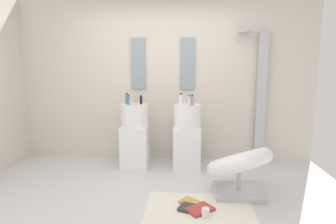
{
  "coord_description": "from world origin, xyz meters",
  "views": [
    {
      "loc": [
        0.37,
        -2.88,
        1.49
      ],
      "look_at": [
        0.15,
        0.55,
        0.95
      ],
      "focal_mm": 29.8,
      "sensor_mm": 36.0,
      "label": 1
    }
  ],
  "objects_px": {
    "pedestal_sink_right": "(187,136)",
    "soap_bottle_black": "(141,100)",
    "lounge_chair": "(239,166)",
    "pedestal_sink_left": "(135,135)",
    "shower_column": "(260,95)",
    "soap_bottle_blue": "(128,100)",
    "magazine_charcoal": "(192,209)",
    "soap_bottle_clear": "(189,101)",
    "coffee_mug": "(206,213)",
    "magazine_red": "(200,209)",
    "soap_bottle_grey": "(192,101)",
    "soap_bottle_green": "(127,99)",
    "soap_bottle_white": "(181,100)",
    "magazine_ochre": "(193,203)"
  },
  "relations": [
    {
      "from": "soap_bottle_black",
      "to": "soap_bottle_blue",
      "type": "bearing_deg",
      "value": -156.17
    },
    {
      "from": "shower_column",
      "to": "lounge_chair",
      "type": "xyz_separation_m",
      "value": [
        -0.52,
        -1.21,
        -0.73
      ]
    },
    {
      "from": "soap_bottle_grey",
      "to": "soap_bottle_white",
      "type": "bearing_deg",
      "value": 163.57
    },
    {
      "from": "shower_column",
      "to": "soap_bottle_green",
      "type": "height_order",
      "value": "shower_column"
    },
    {
      "from": "shower_column",
      "to": "soap_bottle_white",
      "type": "relative_size",
      "value": 12.01
    },
    {
      "from": "magazine_charcoal",
      "to": "soap_bottle_white",
      "type": "bearing_deg",
      "value": 118.41
    },
    {
      "from": "magazine_red",
      "to": "magazine_charcoal",
      "type": "xyz_separation_m",
      "value": [
        -0.08,
        0.01,
        -0.0
      ]
    },
    {
      "from": "pedestal_sink_right",
      "to": "soap_bottle_white",
      "type": "height_order",
      "value": "soap_bottle_white"
    },
    {
      "from": "magazine_charcoal",
      "to": "soap_bottle_black",
      "type": "relative_size",
      "value": 1.99
    },
    {
      "from": "magazine_ochre",
      "to": "magazine_red",
      "type": "xyz_separation_m",
      "value": [
        0.07,
        -0.13,
        0.0
      ]
    },
    {
      "from": "pedestal_sink_right",
      "to": "coffee_mug",
      "type": "relative_size",
      "value": 11.73
    },
    {
      "from": "lounge_chair",
      "to": "soap_bottle_blue",
      "type": "bearing_deg",
      "value": 151.58
    },
    {
      "from": "coffee_mug",
      "to": "magazine_red",
      "type": "bearing_deg",
      "value": 112.77
    },
    {
      "from": "shower_column",
      "to": "soap_bottle_blue",
      "type": "distance_m",
      "value": 2.04
    },
    {
      "from": "pedestal_sink_left",
      "to": "magazine_ochre",
      "type": "bearing_deg",
      "value": -54.39
    },
    {
      "from": "lounge_chair",
      "to": "magazine_red",
      "type": "distance_m",
      "value": 0.73
    },
    {
      "from": "coffee_mug",
      "to": "soap_bottle_white",
      "type": "xyz_separation_m",
      "value": [
        -0.28,
        1.37,
        0.99
      ]
    },
    {
      "from": "soap_bottle_clear",
      "to": "magazine_ochre",
      "type": "bearing_deg",
      "value": -87.6
    },
    {
      "from": "soap_bottle_blue",
      "to": "pedestal_sink_left",
      "type": "bearing_deg",
      "value": 45.83
    },
    {
      "from": "pedestal_sink_right",
      "to": "soap_bottle_black",
      "type": "distance_m",
      "value": 0.87
    },
    {
      "from": "magazine_charcoal",
      "to": "soap_bottle_blue",
      "type": "height_order",
      "value": "soap_bottle_blue"
    },
    {
      "from": "pedestal_sink_right",
      "to": "lounge_chair",
      "type": "distance_m",
      "value": 1.07
    },
    {
      "from": "shower_column",
      "to": "soap_bottle_black",
      "type": "bearing_deg",
      "value": -169.36
    },
    {
      "from": "soap_bottle_black",
      "to": "soap_bottle_white",
      "type": "xyz_separation_m",
      "value": [
        0.59,
        -0.07,
        0.02
      ]
    },
    {
      "from": "lounge_chair",
      "to": "magazine_ochre",
      "type": "xyz_separation_m",
      "value": [
        -0.54,
        -0.32,
        -0.32
      ]
    },
    {
      "from": "magazine_charcoal",
      "to": "soap_bottle_grey",
      "type": "height_order",
      "value": "soap_bottle_grey"
    },
    {
      "from": "soap_bottle_blue",
      "to": "soap_bottle_clear",
      "type": "relative_size",
      "value": 0.98
    },
    {
      "from": "lounge_chair",
      "to": "coffee_mug",
      "type": "height_order",
      "value": "lounge_chair"
    },
    {
      "from": "pedestal_sink_left",
      "to": "soap_bottle_black",
      "type": "xyz_separation_m",
      "value": [
        0.1,
        0.0,
        0.54
      ]
    },
    {
      "from": "pedestal_sink_right",
      "to": "soap_bottle_black",
      "type": "relative_size",
      "value": 7.92
    },
    {
      "from": "shower_column",
      "to": "soap_bottle_grey",
      "type": "distance_m",
      "value": 1.16
    },
    {
      "from": "pedestal_sink_right",
      "to": "soap_bottle_green",
      "type": "height_order",
      "value": "soap_bottle_green"
    },
    {
      "from": "pedestal_sink_left",
      "to": "lounge_chair",
      "type": "height_order",
      "value": "pedestal_sink_left"
    },
    {
      "from": "pedestal_sink_right",
      "to": "shower_column",
      "type": "xyz_separation_m",
      "value": [
        1.13,
        0.34,
        0.59
      ]
    },
    {
      "from": "lounge_chair",
      "to": "soap_bottle_green",
      "type": "xyz_separation_m",
      "value": [
        -1.51,
        0.86,
        0.69
      ]
    },
    {
      "from": "lounge_chair",
      "to": "soap_bottle_black",
      "type": "relative_size",
      "value": 8.21
    },
    {
      "from": "soap_bottle_white",
      "to": "pedestal_sink_right",
      "type": "bearing_deg",
      "value": 36.81
    },
    {
      "from": "lounge_chair",
      "to": "coffee_mug",
      "type": "bearing_deg",
      "value": -126.83
    },
    {
      "from": "magazine_ochre",
      "to": "shower_column",
      "type": "bearing_deg",
      "value": 92.49
    },
    {
      "from": "soap_bottle_clear",
      "to": "soap_bottle_blue",
      "type": "bearing_deg",
      "value": 176.1
    },
    {
      "from": "pedestal_sink_left",
      "to": "lounge_chair",
      "type": "bearing_deg",
      "value": -31.94
    },
    {
      "from": "soap_bottle_black",
      "to": "soap_bottle_grey",
      "type": "xyz_separation_m",
      "value": [
        0.75,
        -0.12,
        0.01
      ]
    },
    {
      "from": "magazine_red",
      "to": "soap_bottle_grey",
      "type": "xyz_separation_m",
      "value": [
        -0.07,
        1.2,
        1.01
      ]
    },
    {
      "from": "pedestal_sink_left",
      "to": "soap_bottle_clear",
      "type": "relative_size",
      "value": 6.94
    },
    {
      "from": "magazine_red",
      "to": "soap_bottle_grey",
      "type": "relative_size",
      "value": 1.76
    },
    {
      "from": "pedestal_sink_right",
      "to": "soap_bottle_green",
      "type": "xyz_separation_m",
      "value": [
        -0.9,
        -0.01,
        0.55
      ]
    },
    {
      "from": "soap_bottle_black",
      "to": "soap_bottle_green",
      "type": "xyz_separation_m",
      "value": [
        -0.21,
        -0.01,
        0.02
      ]
    },
    {
      "from": "soap_bottle_green",
      "to": "magazine_ochre",
      "type": "bearing_deg",
      "value": -50.88
    },
    {
      "from": "shower_column",
      "to": "coffee_mug",
      "type": "xyz_separation_m",
      "value": [
        -0.95,
        -1.78,
        -1.02
      ]
    },
    {
      "from": "lounge_chair",
      "to": "coffee_mug",
      "type": "relative_size",
      "value": 12.17
    }
  ]
}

